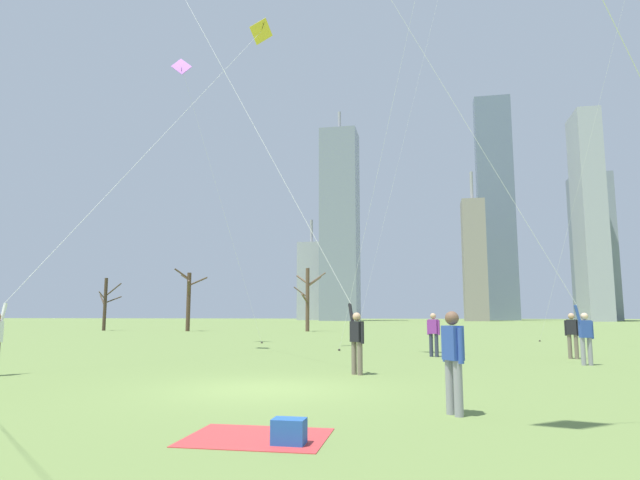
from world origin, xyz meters
The scene contains 19 objects.
ground_plane centered at (0.00, 0.00, 0.00)m, with size 400.00×400.00×0.00m, color olive.
kite_flyer_midfield_right_red centered at (6.11, 7.08, 5.24)m, with size 10.20×0.51×20.18m.
kite_flyer_far_back_green centered at (-0.32, 4.02, 4.29)m, with size 11.20×5.70×20.36m.
kite_flyer_midfield_center_yellow centered at (-6.87, 3.48, 4.04)m, with size 3.98×12.19×15.89m.
bystander_watching_nearby centered at (3.62, 9.75, 0.90)m, with size 0.47×0.32×1.62m.
bystander_strolling_midfield centered at (3.80, -2.37, 0.90)m, with size 0.35×0.45×1.62m.
bystander_far_off_by_trees centered at (8.49, 9.73, 0.90)m, with size 0.47×0.33×1.62m.
distant_kite_drifting_left_purple centered at (-9.47, 15.54, 14.30)m, with size 4.85×2.57×15.91m.
distant_kite_high_overhead_white centered at (4.53, 24.44, 22.55)m, with size 6.88×1.50×25.70m.
picnic_spot centered at (1.51, -4.61, 0.09)m, with size 1.82×1.43×0.31m.
bare_tree_far_right_edge centered at (-19.04, 37.46, 3.19)m, with size 3.28×2.79×5.95m.
bare_tree_leftmost centered at (-7.71, 38.99, 3.21)m, with size 3.00×3.08×5.95m.
bare_tree_rightmost centered at (-27.88, 37.61, 2.76)m, with size 2.95×2.69×5.17m.
skyline_tall_tower centered at (41.47, 124.92, 24.82)m, with size 5.27×11.29×49.63m.
skyline_slender_spire centered at (-18.47, 126.78, 24.93)m, with size 9.43×9.12×55.48m.
skyline_squat_block centered at (22.97, 145.30, 31.68)m, with size 9.87×5.22×63.37m.
skyline_short_annex centered at (15.00, 126.39, 14.92)m, with size 5.43×6.96×37.13m.
skyline_wide_slab centered at (46.71, 141.90, 19.24)m, with size 9.34×9.75×46.66m.
skyline_mid_tower_right centered at (-29.46, 142.73, 11.17)m, with size 6.92×7.52×29.18m.
Camera 1 is at (3.42, -11.40, 1.57)m, focal length 30.53 mm.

